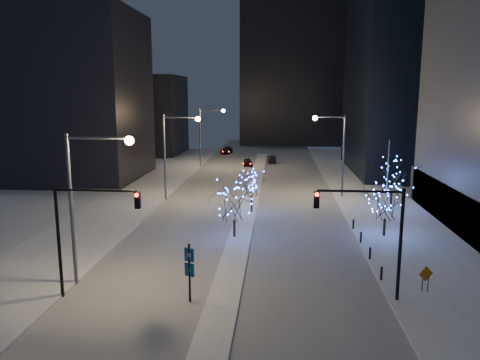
# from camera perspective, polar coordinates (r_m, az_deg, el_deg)

# --- Properties ---
(ground) EXTENTS (160.00, 160.00, 0.00)m
(ground) POSITION_cam_1_polar(r_m,az_deg,el_deg) (29.17, -2.11, -14.71)
(ground) COLOR silver
(ground) RESTS_ON ground
(road) EXTENTS (20.00, 130.00, 0.02)m
(road) POSITION_cam_1_polar(r_m,az_deg,el_deg) (62.52, 1.66, -0.94)
(road) COLOR #9CA1AA
(road) RESTS_ON ground
(median) EXTENTS (2.00, 80.00, 0.15)m
(median) POSITION_cam_1_polar(r_m,az_deg,el_deg) (57.63, 1.40, -1.86)
(median) COLOR white
(median) RESTS_ON ground
(east_sidewalk) EXTENTS (10.00, 90.00, 0.15)m
(east_sidewalk) POSITION_cam_1_polar(r_m,az_deg,el_deg) (49.26, 18.45, -4.56)
(east_sidewalk) COLOR white
(east_sidewalk) RESTS_ON ground
(west_sidewalk) EXTENTS (8.00, 90.00, 0.15)m
(west_sidewalk) POSITION_cam_1_polar(r_m,az_deg,el_deg) (50.81, -15.28, -3.93)
(west_sidewalk) COLOR white
(west_sidewalk) RESTS_ON ground
(filler_west_near) EXTENTS (22.00, 18.00, 24.00)m
(filler_west_near) POSITION_cam_1_polar(r_m,az_deg,el_deg) (73.17, -20.85, 9.51)
(filler_west_near) COLOR black
(filler_west_near) RESTS_ON ground
(filler_west_far) EXTENTS (18.00, 16.00, 16.00)m
(filler_west_far) POSITION_cam_1_polar(r_m,az_deg,el_deg) (100.62, -12.30, 7.76)
(filler_west_far) COLOR black
(filler_west_far) RESTS_ON ground
(horizon_block) EXTENTS (24.00, 14.00, 42.00)m
(horizon_block) POSITION_cam_1_polar(r_m,az_deg,el_deg) (118.54, 6.23, 14.61)
(horizon_block) COLOR black
(horizon_block) RESTS_ON ground
(street_lamp_w_near) EXTENTS (4.40, 0.56, 10.00)m
(street_lamp_w_near) POSITION_cam_1_polar(r_m,az_deg,el_deg) (31.26, -18.24, -0.96)
(street_lamp_w_near) COLOR #595E66
(street_lamp_w_near) RESTS_ON ground
(street_lamp_w_mid) EXTENTS (4.40, 0.56, 10.00)m
(street_lamp_w_mid) POSITION_cam_1_polar(r_m,az_deg,el_deg) (54.88, -8.13, 4.21)
(street_lamp_w_mid) COLOR #595E66
(street_lamp_w_mid) RESTS_ON ground
(street_lamp_w_far) EXTENTS (4.40, 0.56, 10.00)m
(street_lamp_w_far) POSITION_cam_1_polar(r_m,az_deg,el_deg) (79.35, -4.15, 6.21)
(street_lamp_w_far) COLOR #595E66
(street_lamp_w_far) RESTS_ON ground
(street_lamp_east) EXTENTS (3.90, 0.56, 10.00)m
(street_lamp_east) POSITION_cam_1_polar(r_m,az_deg,el_deg) (56.93, 11.64, 4.28)
(street_lamp_east) COLOR #595E66
(street_lamp_east) RESTS_ON ground
(traffic_signal_west) EXTENTS (5.26, 0.43, 7.00)m
(traffic_signal_west) POSITION_cam_1_polar(r_m,az_deg,el_deg) (29.66, -18.65, -5.03)
(traffic_signal_west) COLOR black
(traffic_signal_west) RESTS_ON ground
(traffic_signal_east) EXTENTS (5.26, 0.43, 7.00)m
(traffic_signal_east) POSITION_cam_1_polar(r_m,az_deg,el_deg) (28.83, 16.08, -5.33)
(traffic_signal_east) COLOR black
(traffic_signal_east) RESTS_ON ground
(flagpoles) EXTENTS (1.35, 2.60, 8.00)m
(flagpoles) POSITION_cam_1_polar(r_m,az_deg,el_deg) (45.27, 17.60, 0.32)
(flagpoles) COLOR silver
(flagpoles) RESTS_ON east_sidewalk
(bollards) EXTENTS (0.16, 12.16, 0.90)m
(bollards) POSITION_cam_1_polar(r_m,az_deg,el_deg) (38.72, 15.02, -7.64)
(bollards) COLOR black
(bollards) RESTS_ON east_sidewalk
(car_near) EXTENTS (1.89, 3.87, 1.27)m
(car_near) POSITION_cam_1_polar(r_m,az_deg,el_deg) (81.30, 0.94, 2.18)
(car_near) COLOR black
(car_near) RESTS_ON ground
(car_mid) EXTENTS (1.81, 4.18, 1.34)m
(car_mid) POSITION_cam_1_polar(r_m,az_deg,el_deg) (84.75, 3.84, 2.52)
(car_mid) COLOR black
(car_mid) RESTS_ON ground
(car_far) EXTENTS (2.36, 4.79, 1.34)m
(car_far) POSITION_cam_1_polar(r_m,az_deg,el_deg) (97.84, -1.61, 3.61)
(car_far) COLOR black
(car_far) RESTS_ON ground
(holiday_tree_median_near) EXTENTS (4.50, 4.50, 4.93)m
(holiday_tree_median_near) POSITION_cam_1_polar(r_m,az_deg,el_deg) (40.22, -0.71, -2.73)
(holiday_tree_median_near) COLOR black
(holiday_tree_median_near) RESTS_ON median
(holiday_tree_median_far) EXTENTS (3.34, 3.34, 4.38)m
(holiday_tree_median_far) POSITION_cam_1_polar(r_m,az_deg,el_deg) (48.76, 1.43, -0.51)
(holiday_tree_median_far) COLOR black
(holiday_tree_median_far) RESTS_ON median
(holiday_tree_plaza_near) EXTENTS (4.72, 4.72, 4.56)m
(holiday_tree_plaza_near) POSITION_cam_1_polar(r_m,az_deg,el_deg) (42.46, 17.34, -2.74)
(holiday_tree_plaza_near) COLOR black
(holiday_tree_plaza_near) RESTS_ON east_sidewalk
(holiday_tree_plaza_far) EXTENTS (5.26, 5.26, 5.45)m
(holiday_tree_plaza_far) POSITION_cam_1_polar(r_m,az_deg,el_deg) (52.42, 18.10, 0.27)
(holiday_tree_plaza_far) COLOR black
(holiday_tree_plaza_far) RESTS_ON east_sidewalk
(wayfinding_sign) EXTENTS (0.63, 0.34, 3.65)m
(wayfinding_sign) POSITION_cam_1_polar(r_m,az_deg,el_deg) (28.58, -6.19, -10.43)
(wayfinding_sign) COLOR black
(wayfinding_sign) RESTS_ON ground
(construction_sign) EXTENTS (0.97, 0.37, 1.68)m
(construction_sign) POSITION_cam_1_polar(r_m,az_deg,el_deg) (32.07, 21.70, -10.84)
(construction_sign) COLOR black
(construction_sign) RESTS_ON east_sidewalk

